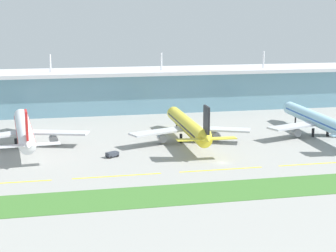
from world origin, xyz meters
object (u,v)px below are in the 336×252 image
at_px(airliner_near, 24,130).
at_px(airliner_far, 319,121).
at_px(pushback_tug, 112,154).
at_px(airliner_middle, 188,126).

distance_m(airliner_near, airliner_far, 119.06).
xyz_separation_m(airliner_far, pushback_tug, (-87.84, -16.26, -5.36)).
relative_size(airliner_middle, airliner_far, 0.90).
relative_size(airliner_middle, pushback_tug, 12.94).
bearing_deg(pushback_tug, airliner_middle, 28.53).
relative_size(airliner_far, pushback_tug, 14.33).
bearing_deg(pushback_tug, airliner_far, 10.49).
bearing_deg(airliner_near, pushback_tug, -37.12).
distance_m(airliner_near, pushback_tug, 39.24).
xyz_separation_m(airliner_near, airliner_middle, (63.07, -6.02, -0.01)).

